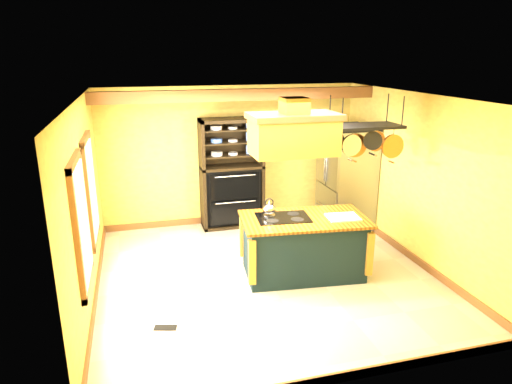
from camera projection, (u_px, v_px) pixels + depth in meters
name	position (u px, v px, depth m)	size (l,w,h in m)	color
floor	(266.00, 275.00, 7.03)	(5.00, 5.00, 0.00)	beige
ceiling	(267.00, 97.00, 6.24)	(5.00, 5.00, 0.00)	white
wall_back	(231.00, 156.00, 8.94)	(5.00, 0.02, 2.70)	#E2C052
wall_front	(340.00, 266.00, 4.33)	(5.00, 0.02, 2.70)	#E2C052
wall_left	(85.00, 206.00, 6.02)	(0.02, 5.00, 2.70)	#E2C052
wall_right	(417.00, 180.00, 7.25)	(0.02, 5.00, 2.70)	#E2C052
ceiling_beam	(239.00, 95.00, 7.84)	(5.00, 0.15, 0.20)	brown
window_near	(82.00, 223.00, 5.27)	(0.06, 1.06, 1.56)	brown
window_far	(91.00, 189.00, 6.57)	(0.06, 1.06, 1.56)	brown
kitchen_island	(303.00, 246.00, 6.95)	(1.97, 1.22, 1.11)	black
range_hood	(294.00, 132.00, 6.39)	(1.26, 0.71, 0.80)	#BC862F
pot_rack	(365.00, 135.00, 6.69)	(1.15, 0.52, 0.92)	black
refrigerator	(346.00, 180.00, 8.75)	(0.84, 0.99, 1.94)	gray
hutch	(232.00, 184.00, 8.87)	(1.20, 0.55, 2.12)	black
floor_register	(165.00, 328.00, 5.69)	(0.28, 0.12, 0.01)	black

